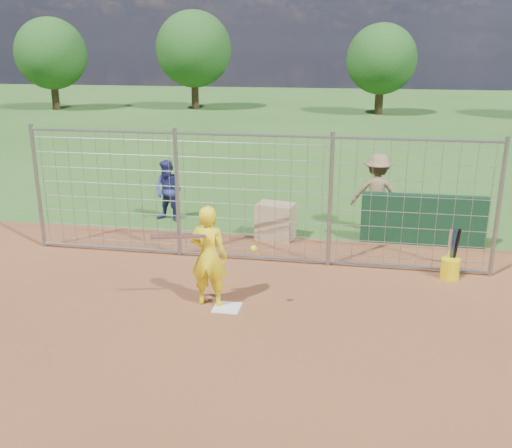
% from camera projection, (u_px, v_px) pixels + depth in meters
% --- Properties ---
extents(ground, '(100.00, 100.00, 0.00)m').
position_uv_depth(ground, '(230.00, 303.00, 9.49)').
color(ground, '#2D591E').
rests_on(ground, ground).
extents(infield_dirt, '(18.00, 18.00, 0.00)m').
position_uv_depth(infield_dirt, '(172.00, 411.00, 6.67)').
color(infield_dirt, brown).
rests_on(infield_dirt, ground).
extents(home_plate, '(0.43, 0.43, 0.02)m').
position_uv_depth(home_plate, '(227.00, 308.00, 9.30)').
color(home_plate, silver).
rests_on(home_plate, ground).
extents(dugout_wall, '(2.60, 0.20, 1.10)m').
position_uv_depth(dugout_wall, '(423.00, 220.00, 12.12)').
color(dugout_wall, '#11381E').
rests_on(dugout_wall, ground).
extents(batter, '(0.65, 0.46, 1.70)m').
position_uv_depth(batter, '(209.00, 256.00, 9.18)').
color(batter, yellow).
rests_on(batter, ground).
extents(bystander_a, '(0.83, 0.71, 1.49)m').
position_uv_depth(bystander_a, '(168.00, 191.00, 13.74)').
color(bystander_a, navy).
rests_on(bystander_a, ground).
extents(bystander_c, '(1.18, 0.71, 1.79)m').
position_uv_depth(bystander_c, '(377.00, 193.00, 12.94)').
color(bystander_c, olive).
rests_on(bystander_c, ground).
extents(equipment_bin, '(0.89, 0.69, 0.80)m').
position_uv_depth(equipment_bin, '(276.00, 221.00, 12.53)').
color(equipment_bin, tan).
rests_on(equipment_bin, ground).
extents(equipment_in_play, '(1.67, 0.29, 0.22)m').
position_uv_depth(equipment_in_play, '(196.00, 239.00, 8.86)').
color(equipment_in_play, silver).
rests_on(equipment_in_play, ground).
extents(bucket_with_bats, '(0.34, 0.34, 0.97)m').
position_uv_depth(bucket_with_bats, '(450.00, 266.00, 10.42)').
color(bucket_with_bats, yellow).
rests_on(bucket_with_bats, ground).
extents(backstop_fence, '(9.08, 0.08, 2.60)m').
position_uv_depth(backstop_fence, '(252.00, 199.00, 10.99)').
color(backstop_fence, gray).
rests_on(backstop_fence, ground).
extents(tree_line, '(44.66, 6.72, 6.48)m').
position_uv_depth(tree_line, '(384.00, 52.00, 34.23)').
color(tree_line, '#3F2B19').
rests_on(tree_line, ground).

